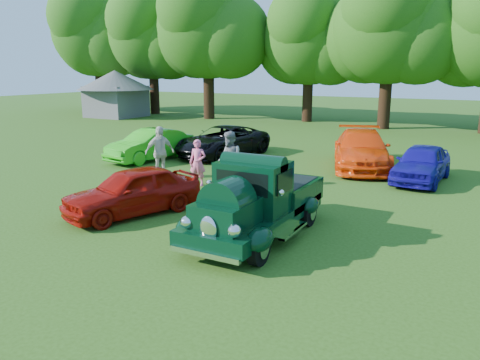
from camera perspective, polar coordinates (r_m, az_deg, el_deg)
The scene contains 12 objects.
ground at distance 12.14m, azimuth -6.52°, elevation -5.91°, with size 120.00×120.00×0.00m, color #2A4B11.
hero_pickup at distance 11.38m, azimuth 2.13°, elevation -2.84°, with size 2.25×4.82×1.88m.
red_convertible at distance 13.44m, azimuth -12.93°, elevation -1.30°, with size 1.58×3.92×1.34m, color #970D06.
back_car_lime at distance 21.34m, azimuth -10.90°, elevation 4.22°, with size 1.46×4.18×1.38m, color #25A415.
back_car_black at distance 21.97m, azimuth -2.13°, elevation 4.74°, with size 2.32×5.04×1.40m, color black.
back_car_orange at distance 19.93m, azimuth 14.58°, elevation 3.63°, with size 2.15×5.30×1.54m, color #F13F08.
back_car_blue at distance 18.16m, azimuth 21.27°, elevation 1.91°, with size 1.58×3.94×1.34m, color #140C8B.
spectator_pink at distance 16.37m, azimuth -5.17°, elevation 2.11°, with size 0.59×0.39×1.62m, color pink.
spectator_grey at distance 16.09m, azimuth -1.28°, elevation 2.53°, with size 0.94×0.73×1.94m, color gray.
spectator_white at distance 17.70m, azimuth -9.76°, elevation 3.36°, with size 1.14×0.48×1.95m, color beige.
gazebo at distance 41.77m, azimuth -14.93°, elevation 10.74°, with size 6.40×6.40×3.90m.
tree_line at distance 34.29m, azimuth 19.31°, elevation 17.83°, with size 64.66×11.38×12.15m.
Camera 1 is at (6.68, -9.33, 3.99)m, focal length 35.00 mm.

